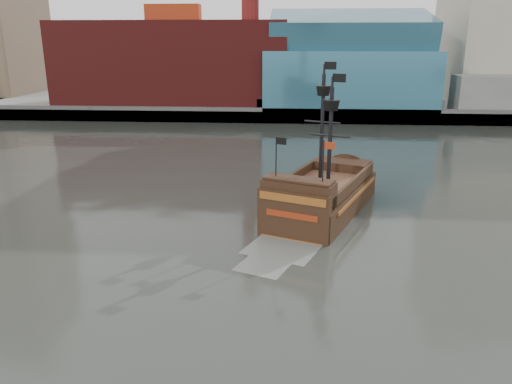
{
  "coord_description": "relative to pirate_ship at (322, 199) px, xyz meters",
  "views": [
    {
      "loc": [
        0.02,
        -23.46,
        13.92
      ],
      "look_at": [
        -2.28,
        8.72,
        4.0
      ],
      "focal_mm": 35.0,
      "sensor_mm": 36.0,
      "label": 1
    }
  ],
  "objects": [
    {
      "name": "ground",
      "position": [
        -2.68,
        -16.25,
        -1.18
      ],
      "size": [
        400.0,
        400.0,
        0.0
      ],
      "primitive_type": "plane",
      "color": "#252723",
      "rests_on": "ground"
    },
    {
      "name": "promenade_far",
      "position": [
        -2.68,
        75.75,
        -0.18
      ],
      "size": [
        220.0,
        60.0,
        2.0
      ],
      "primitive_type": "cube",
      "color": "slate",
      "rests_on": "ground"
    },
    {
      "name": "seawall",
      "position": [
        -2.68,
        46.25,
        0.12
      ],
      "size": [
        220.0,
        1.0,
        2.6
      ],
      "primitive_type": "cube",
      "color": "#4C4C49",
      "rests_on": "ground"
    },
    {
      "name": "pirate_ship",
      "position": [
        0.0,
        0.0,
        0.0
      ],
      "size": [
        11.32,
        18.13,
        13.07
      ],
      "rotation": [
        0.0,
        0.0,
        -0.38
      ],
      "color": "black",
      "rests_on": "ground"
    }
  ]
}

